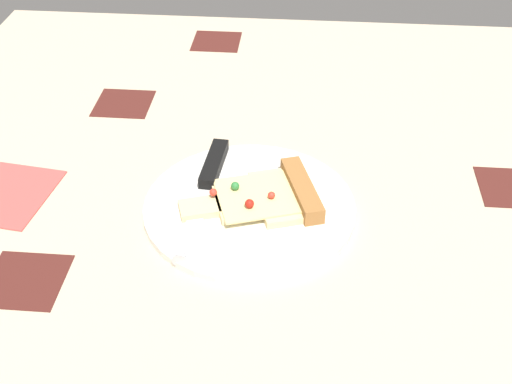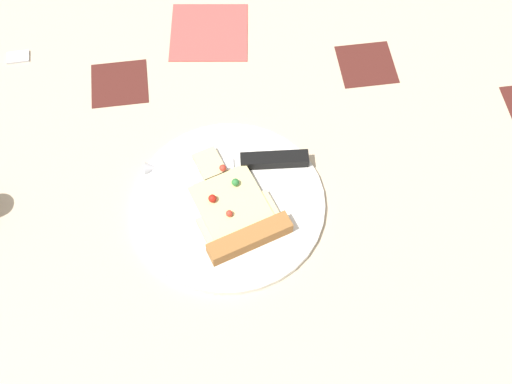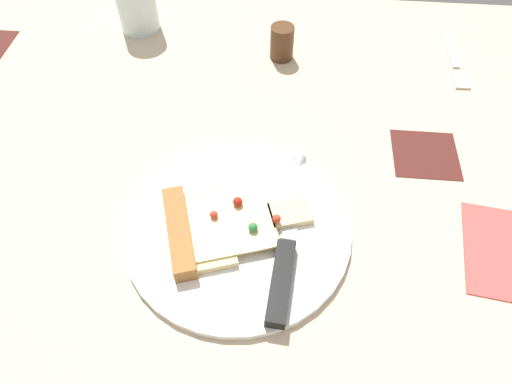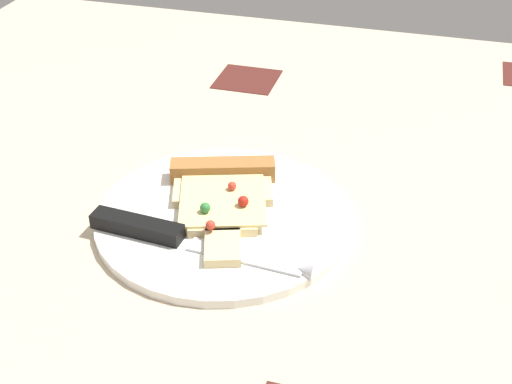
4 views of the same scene
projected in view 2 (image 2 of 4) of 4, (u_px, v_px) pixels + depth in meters
The scene contains 5 objects.
ground_plane at pixel (253, 225), 93.51cm from camera, with size 116.80×116.80×3.00cm.
plate at pixel (229, 204), 92.96cm from camera, with size 27.56×27.56×1.02cm, color white.
pizza_slice at pixel (236, 214), 90.67cm from camera, with size 18.96×13.89×2.47cm.
knife at pixel (243, 162), 95.16cm from camera, with size 3.91×24.09×2.45cm.
napkin at pixel (209, 32), 109.93cm from camera, with size 13.00×13.00×0.40cm, color #E54C47.
Camera 2 is at (42.25, -5.36, 81.88)cm, focal length 45.58 mm.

